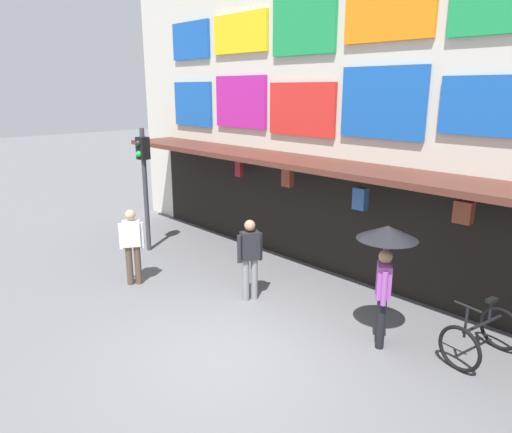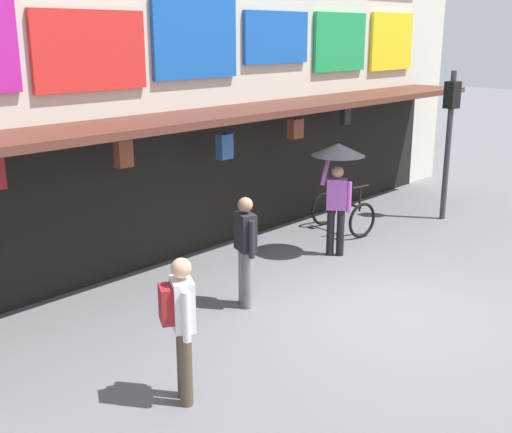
% 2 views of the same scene
% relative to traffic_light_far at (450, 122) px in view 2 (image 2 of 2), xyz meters
% --- Properties ---
extents(ground_plane, '(80.00, 80.00, 0.00)m').
position_rel_traffic_light_far_xyz_m(ground_plane, '(-5.11, -1.68, -2.14)').
color(ground_plane, slate).
extents(shopfront, '(18.00, 2.60, 8.00)m').
position_rel_traffic_light_far_xyz_m(shopfront, '(-5.11, 2.89, 1.82)').
color(shopfront, beige).
rests_on(shopfront, ground).
extents(traffic_light_far, '(0.31, 0.34, 3.20)m').
position_rel_traffic_light_far_xyz_m(traffic_light_far, '(0.00, 0.00, 0.00)').
color(traffic_light_far, '#38383D').
rests_on(traffic_light_far, ground).
extents(bicycle_parked, '(0.91, 1.27, 1.05)m').
position_rel_traffic_light_far_xyz_m(bicycle_parked, '(-2.29, 1.05, -1.75)').
color(bicycle_parked, black).
rests_on(bicycle_parked, ground).
extents(pedestrian_with_umbrella, '(0.96, 0.96, 2.08)m').
position_rel_traffic_light_far_xyz_m(pedestrian_with_umbrella, '(-3.60, 0.27, -0.50)').
color(pedestrian_with_umbrella, black).
rests_on(pedestrian_with_umbrella, ground).
extents(pedestrian_in_green, '(0.46, 0.48, 1.68)m').
position_rel_traffic_light_far_xyz_m(pedestrian_in_green, '(-8.71, -1.41, -1.16)').
color(pedestrian_in_green, brown).
rests_on(pedestrian_in_green, ground).
extents(pedestrian_in_blue, '(0.34, 0.50, 1.68)m').
position_rel_traffic_light_far_xyz_m(pedestrian_in_blue, '(-6.37, -0.11, -1.19)').
color(pedestrian_in_blue, gray).
rests_on(pedestrian_in_blue, ground).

